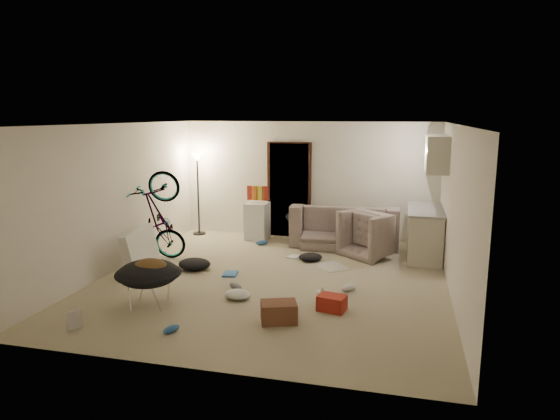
% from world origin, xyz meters
% --- Properties ---
extents(floor, '(5.50, 6.00, 0.02)m').
position_xyz_m(floor, '(0.00, 0.00, -0.01)').
color(floor, tan).
rests_on(floor, ground).
extents(ceiling, '(5.50, 6.00, 0.02)m').
position_xyz_m(ceiling, '(0.00, 0.00, 2.51)').
color(ceiling, white).
rests_on(ceiling, wall_back).
extents(wall_back, '(5.50, 0.02, 2.50)m').
position_xyz_m(wall_back, '(0.00, 3.01, 1.25)').
color(wall_back, white).
rests_on(wall_back, floor).
extents(wall_front, '(5.50, 0.02, 2.50)m').
position_xyz_m(wall_front, '(0.00, -3.01, 1.25)').
color(wall_front, white).
rests_on(wall_front, floor).
extents(wall_left, '(0.02, 6.00, 2.50)m').
position_xyz_m(wall_left, '(-2.76, 0.00, 1.25)').
color(wall_left, white).
rests_on(wall_left, floor).
extents(wall_right, '(0.02, 6.00, 2.50)m').
position_xyz_m(wall_right, '(2.76, 0.00, 1.25)').
color(wall_right, white).
rests_on(wall_right, floor).
extents(doorway, '(0.85, 0.10, 2.04)m').
position_xyz_m(doorway, '(-0.40, 2.97, 1.02)').
color(doorway, black).
rests_on(doorway, floor).
extents(door_trim, '(0.97, 0.04, 2.10)m').
position_xyz_m(door_trim, '(-0.40, 2.94, 1.02)').
color(door_trim, '#381D13').
rests_on(door_trim, floor).
extents(floor_lamp, '(0.28, 0.28, 1.81)m').
position_xyz_m(floor_lamp, '(-2.40, 2.65, 1.31)').
color(floor_lamp, black).
rests_on(floor_lamp, floor).
extents(kitchen_counter, '(0.60, 1.50, 0.88)m').
position_xyz_m(kitchen_counter, '(2.43, 2.00, 0.44)').
color(kitchen_counter, beige).
rests_on(kitchen_counter, floor).
extents(counter_top, '(0.64, 1.54, 0.04)m').
position_xyz_m(counter_top, '(2.43, 2.00, 0.90)').
color(counter_top, gray).
rests_on(counter_top, kitchen_counter).
extents(kitchen_uppers, '(0.38, 1.40, 0.65)m').
position_xyz_m(kitchen_uppers, '(2.56, 2.00, 1.95)').
color(kitchen_uppers, beige).
rests_on(kitchen_uppers, wall_right).
extents(sofa, '(2.20, 0.96, 0.63)m').
position_xyz_m(sofa, '(0.87, 2.45, 0.31)').
color(sofa, '#3A4139').
rests_on(sofa, floor).
extents(armchair, '(1.28, 1.27, 0.63)m').
position_xyz_m(armchair, '(1.56, 1.93, 0.31)').
color(armchair, '#3A4139').
rests_on(armchair, floor).
extents(bicycle, '(1.78, 0.95, 0.98)m').
position_xyz_m(bicycle, '(-2.30, 0.62, 0.45)').
color(bicycle, black).
rests_on(bicycle, floor).
extents(book_asset, '(0.31, 0.29, 0.02)m').
position_xyz_m(book_asset, '(-1.96, -2.52, 0.01)').
color(book_asset, '#A62619').
rests_on(book_asset, floor).
extents(mini_fridge, '(0.48, 0.48, 0.79)m').
position_xyz_m(mini_fridge, '(-1.01, 2.55, 0.39)').
color(mini_fridge, white).
rests_on(mini_fridge, floor).
extents(snack_box_0, '(0.11, 0.09, 0.30)m').
position_xyz_m(snack_box_0, '(-1.18, 2.55, 1.00)').
color(snack_box_0, '#A62619').
rests_on(snack_box_0, mini_fridge).
extents(snack_box_1, '(0.11, 0.08, 0.30)m').
position_xyz_m(snack_box_1, '(-1.06, 2.55, 1.00)').
color(snack_box_1, '#BB5C17').
rests_on(snack_box_1, mini_fridge).
extents(snack_box_2, '(0.10, 0.08, 0.30)m').
position_xyz_m(snack_box_2, '(-0.94, 2.55, 1.00)').
color(snack_box_2, gold).
rests_on(snack_box_2, mini_fridge).
extents(snack_box_3, '(0.11, 0.08, 0.30)m').
position_xyz_m(snack_box_3, '(-0.82, 2.55, 1.00)').
color(snack_box_3, '#A62619').
rests_on(snack_box_3, mini_fridge).
extents(saucer_chair, '(0.91, 0.91, 0.65)m').
position_xyz_m(saucer_chair, '(-1.39, -1.49, 0.39)').
color(saucer_chair, silver).
rests_on(saucer_chair, floor).
extents(hoodie, '(0.51, 0.43, 0.22)m').
position_xyz_m(hoodie, '(-1.34, -1.52, 0.58)').
color(hoodie, brown).
rests_on(hoodie, saucer_chair).
extents(sofa_drape, '(0.65, 0.57, 0.28)m').
position_xyz_m(sofa_drape, '(-0.08, 2.45, 0.54)').
color(sofa_drape, black).
rests_on(sofa_drape, sofa).
extents(tv_box, '(0.40, 1.13, 0.74)m').
position_xyz_m(tv_box, '(-2.30, -0.08, 0.36)').
color(tv_box, silver).
rests_on(tv_box, floor).
extents(drink_case_a, '(0.54, 0.46, 0.26)m').
position_xyz_m(drink_case_a, '(0.51, -1.60, 0.13)').
color(drink_case_a, brown).
rests_on(drink_case_a, floor).
extents(drink_case_b, '(0.42, 0.35, 0.21)m').
position_xyz_m(drink_case_b, '(1.12, -1.05, 0.11)').
color(drink_case_b, '#A62619').
rests_on(drink_case_b, floor).
extents(juicer, '(0.16, 0.16, 0.24)m').
position_xyz_m(juicer, '(0.95, -0.80, 0.10)').
color(juicer, silver).
rests_on(juicer, floor).
extents(newspaper, '(0.70, 0.72, 0.01)m').
position_xyz_m(newspaper, '(0.84, 0.93, 0.00)').
color(newspaper, '#B1AEA4').
rests_on(newspaper, floor).
extents(book_blue, '(0.27, 0.34, 0.03)m').
position_xyz_m(book_blue, '(-0.75, 0.07, 0.02)').
color(book_blue, '#2E62A8').
rests_on(book_blue, floor).
extents(book_white, '(0.28, 0.32, 0.02)m').
position_xyz_m(book_white, '(0.07, 1.35, 0.01)').
color(book_white, silver).
rests_on(book_white, floor).
extents(shoe_0, '(0.27, 0.24, 0.10)m').
position_xyz_m(shoe_0, '(-0.77, 2.07, 0.05)').
color(shoe_0, '#2E62A8').
rests_on(shoe_0, floor).
extents(shoe_2, '(0.19, 0.27, 0.09)m').
position_xyz_m(shoe_2, '(-0.70, -2.24, 0.05)').
color(shoe_2, '#2E62A8').
rests_on(shoe_2, floor).
extents(shoe_3, '(0.29, 0.26, 0.10)m').
position_xyz_m(shoe_3, '(-0.43, -0.58, 0.05)').
color(shoe_3, slate).
rests_on(shoe_3, floor).
extents(shoe_4, '(0.28, 0.30, 0.11)m').
position_xyz_m(shoe_4, '(1.26, -0.21, 0.05)').
color(shoe_4, white).
rests_on(shoe_4, floor).
extents(clothes_lump_a, '(0.64, 0.57, 0.18)m').
position_xyz_m(clothes_lump_a, '(-1.46, 0.22, 0.09)').
color(clothes_lump_a, black).
rests_on(clothes_lump_a, floor).
extents(clothes_lump_b, '(0.54, 0.51, 0.13)m').
position_xyz_m(clothes_lump_b, '(0.40, 1.22, 0.07)').
color(clothes_lump_b, black).
rests_on(clothes_lump_b, floor).
extents(clothes_lump_c, '(0.48, 0.45, 0.12)m').
position_xyz_m(clothes_lump_c, '(-0.28, -0.94, 0.06)').
color(clothes_lump_c, silver).
rests_on(clothes_lump_c, floor).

